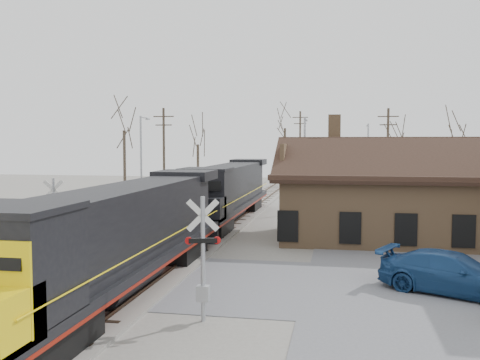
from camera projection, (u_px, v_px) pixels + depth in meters
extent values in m
plane|color=gray|center=(147.00, 279.00, 23.82)|extent=(140.00, 140.00, 0.00)
cube|color=slate|center=(147.00, 278.00, 23.82)|extent=(60.00, 9.00, 0.03)
cube|color=gray|center=(221.00, 226.00, 38.52)|extent=(3.40, 90.00, 0.12)
cube|color=#473323|center=(211.00, 224.00, 38.64)|extent=(0.08, 90.00, 0.14)
cube|color=#473323|center=(231.00, 225.00, 38.38)|extent=(0.08, 90.00, 0.14)
cube|color=gray|center=(162.00, 224.00, 39.35)|extent=(3.40, 90.00, 0.12)
cube|color=#473323|center=(152.00, 223.00, 39.48)|extent=(0.08, 90.00, 0.14)
cube|color=#473323|center=(171.00, 223.00, 39.21)|extent=(0.08, 90.00, 0.14)
cube|color=#99744F|center=(398.00, 208.00, 33.22)|extent=(14.00, 8.00, 4.00)
cube|color=black|center=(399.00, 174.00, 33.08)|extent=(15.20, 9.20, 0.30)
cube|color=black|center=(404.00, 159.00, 30.75)|extent=(15.00, 4.71, 2.66)
cube|color=black|center=(396.00, 157.00, 35.26)|extent=(15.00, 4.71, 2.66)
cube|color=#99744F|center=(334.00, 132.00, 35.10)|extent=(0.80, 0.80, 2.20)
cube|color=black|center=(32.00, 340.00, 14.92)|extent=(2.51, 4.02, 1.01)
cube|color=black|center=(175.00, 249.00, 27.74)|extent=(2.51, 4.02, 1.01)
cube|color=black|center=(124.00, 261.00, 21.27)|extent=(3.02, 20.11, 0.35)
cube|color=maroon|center=(124.00, 266.00, 21.29)|extent=(3.04, 20.11, 0.12)
cube|color=black|center=(136.00, 218.00, 22.40)|extent=(2.61, 14.58, 2.82)
cube|color=black|center=(10.00, 264.00, 13.87)|extent=(3.02, 2.82, 2.82)
cube|color=black|center=(210.00, 227.00, 35.12)|extent=(2.51, 4.02, 1.01)
cube|color=black|center=(245.00, 204.00, 47.94)|extent=(2.51, 4.02, 1.01)
cube|color=black|center=(230.00, 203.00, 41.47)|extent=(3.02, 20.11, 0.35)
cube|color=maroon|center=(230.00, 206.00, 41.49)|extent=(3.04, 20.11, 0.12)
cube|color=black|center=(233.00, 182.00, 42.60)|extent=(2.61, 14.58, 2.82)
cube|color=black|center=(206.00, 192.00, 34.07)|extent=(3.02, 2.82, 2.82)
cube|color=black|center=(199.00, 209.00, 32.46)|extent=(3.02, 1.81, 1.41)
cube|color=black|center=(195.00, 236.00, 31.58)|extent=(2.82, 0.25, 1.01)
cylinder|color=#A5A8AD|center=(203.00, 259.00, 18.04)|extent=(0.15, 0.15, 4.27)
cube|color=silver|center=(203.00, 215.00, 17.93)|extent=(1.09, 0.34, 1.12)
cube|color=silver|center=(203.00, 215.00, 17.93)|extent=(1.09, 0.34, 1.12)
cube|color=black|center=(203.00, 241.00, 17.99)|extent=(0.96, 0.40, 0.16)
cylinder|color=#B20C0C|center=(189.00, 241.00, 17.95)|extent=(0.27, 0.15, 0.26)
cylinder|color=#B20C0C|center=(217.00, 240.00, 18.03)|extent=(0.27, 0.15, 0.26)
cube|color=#A5A8AD|center=(203.00, 293.00, 18.12)|extent=(0.43, 0.32, 0.53)
cylinder|color=#A5A8AD|center=(54.00, 216.00, 29.09)|extent=(0.14, 0.14, 4.14)
cube|color=silver|center=(53.00, 190.00, 28.99)|extent=(1.03, 0.41, 1.08)
cube|color=silver|center=(53.00, 190.00, 28.99)|extent=(1.03, 0.41, 1.08)
cube|color=black|center=(54.00, 205.00, 29.05)|extent=(0.93, 0.46, 0.16)
cylinder|color=#B20C0C|center=(63.00, 205.00, 29.13)|extent=(0.26, 0.16, 0.25)
cylinder|color=#B20C0C|center=(45.00, 205.00, 28.97)|extent=(0.26, 0.16, 0.25)
cube|color=#A5A8AD|center=(55.00, 237.00, 29.17)|extent=(0.41, 0.31, 0.52)
imported|color=navy|center=(452.00, 273.00, 21.40)|extent=(6.22, 4.59, 1.68)
cylinder|color=#A5A8AD|center=(141.00, 166.00, 44.82)|extent=(0.18, 0.18, 8.30)
cylinder|color=#A5A8AD|center=(144.00, 118.00, 45.42)|extent=(0.12, 1.80, 0.12)
cube|color=#A5A8AD|center=(148.00, 119.00, 46.21)|extent=(0.25, 0.50, 0.12)
cylinder|color=#A5A8AD|center=(304.00, 166.00, 45.61)|extent=(0.18, 0.18, 8.21)
cylinder|color=#A5A8AD|center=(306.00, 119.00, 46.21)|extent=(0.12, 1.80, 0.12)
cube|color=#A5A8AD|center=(306.00, 121.00, 47.00)|extent=(0.25, 0.50, 0.12)
cylinder|color=#A5A8AD|center=(368.00, 161.00, 58.38)|extent=(0.18, 0.18, 8.14)
cylinder|color=#A5A8AD|center=(368.00, 125.00, 58.98)|extent=(0.12, 1.80, 0.12)
cube|color=#A5A8AD|center=(367.00, 126.00, 59.77)|extent=(0.25, 0.50, 0.12)
cylinder|color=#382D23|center=(164.00, 158.00, 50.49)|extent=(0.24, 0.24, 9.33)
cube|color=#382D23|center=(164.00, 116.00, 50.23)|extent=(2.00, 0.10, 0.10)
cube|color=#382D23|center=(164.00, 125.00, 50.28)|extent=(1.60, 0.10, 0.10)
cylinder|color=#382D23|center=(300.00, 150.00, 69.07)|extent=(0.24, 0.24, 10.12)
cube|color=#382D23|center=(300.00, 117.00, 68.77)|extent=(2.00, 0.10, 0.10)
cube|color=#382D23|center=(300.00, 124.00, 68.83)|extent=(1.60, 0.10, 0.10)
cylinder|color=#382D23|center=(387.00, 157.00, 51.94)|extent=(0.24, 0.24, 9.40)
cube|color=#382D23|center=(388.00, 116.00, 51.67)|extent=(2.00, 0.10, 0.10)
cube|color=#382D23|center=(388.00, 125.00, 51.72)|extent=(1.60, 0.10, 0.10)
cylinder|color=#382D23|center=(125.00, 166.00, 54.71)|extent=(0.32, 0.32, 7.32)
cylinder|color=#382D23|center=(198.00, 169.00, 64.48)|extent=(0.32, 0.32, 5.86)
cylinder|color=#382D23|center=(285.00, 158.00, 72.98)|extent=(0.32, 0.32, 8.04)
cylinder|color=#382D23|center=(396.00, 170.00, 63.99)|extent=(0.32, 0.32, 5.62)
cylinder|color=#382D23|center=(457.00, 171.00, 55.87)|extent=(0.32, 0.32, 6.22)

